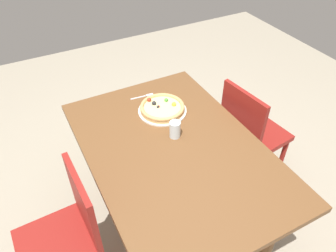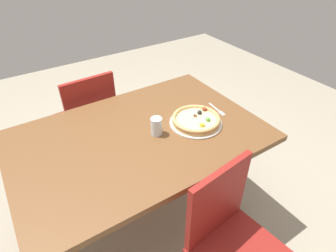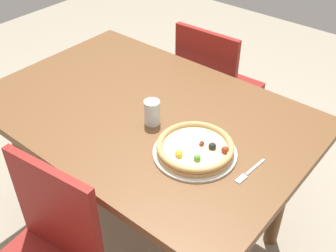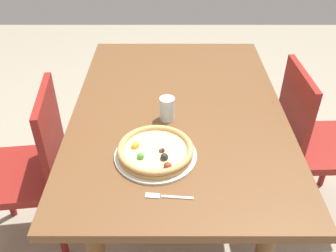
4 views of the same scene
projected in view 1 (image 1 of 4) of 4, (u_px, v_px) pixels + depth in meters
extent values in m
plane|color=#9E937F|center=(173.00, 223.00, 2.36)|extent=(6.00, 6.00, 0.00)
cube|color=brown|center=(174.00, 150.00, 1.88)|extent=(1.42, 0.96, 0.04)
cylinder|color=brown|center=(99.00, 154.00, 2.39)|extent=(0.07, 0.07, 0.72)
cylinder|color=brown|center=(176.00, 128.00, 2.61)|extent=(0.07, 0.07, 0.72)
cylinder|color=brown|center=(269.00, 240.00, 1.86)|extent=(0.07, 0.07, 0.72)
cylinder|color=maroon|center=(85.00, 231.00, 2.07)|extent=(0.04, 0.04, 0.44)
cube|color=maroon|center=(57.00, 245.00, 1.73)|extent=(0.42, 0.42, 0.04)
cube|color=maroon|center=(83.00, 205.00, 1.66)|extent=(0.38, 0.05, 0.42)
cylinder|color=maroon|center=(250.00, 136.00, 2.75)|extent=(0.04, 0.04, 0.44)
cylinder|color=maroon|center=(281.00, 160.00, 2.54)|extent=(0.04, 0.04, 0.44)
cylinder|color=maroon|center=(219.00, 152.00, 2.60)|extent=(0.04, 0.04, 0.44)
cylinder|color=maroon|center=(250.00, 179.00, 2.39)|extent=(0.04, 0.04, 0.44)
cube|color=maroon|center=(255.00, 134.00, 2.42)|extent=(0.44, 0.44, 0.04)
cube|color=maroon|center=(242.00, 118.00, 2.19)|extent=(0.38, 0.07, 0.42)
cylinder|color=silver|center=(162.00, 111.00, 2.13)|extent=(0.32, 0.32, 0.01)
cylinder|color=tan|center=(162.00, 109.00, 2.12)|extent=(0.29, 0.29, 0.02)
cylinder|color=beige|center=(162.00, 108.00, 2.11)|extent=(0.25, 0.25, 0.01)
torus|color=tan|center=(162.00, 107.00, 2.10)|extent=(0.29, 0.29, 0.02)
sphere|color=maroon|center=(149.00, 100.00, 2.15)|extent=(0.03, 0.03, 0.03)
sphere|color=#4C9E38|center=(166.00, 100.00, 2.15)|extent=(0.03, 0.03, 0.03)
sphere|color=#262626|center=(154.00, 103.00, 2.13)|extent=(0.03, 0.03, 0.03)
sphere|color=gold|center=(174.00, 104.00, 2.12)|extent=(0.03, 0.03, 0.03)
sphere|color=maroon|center=(159.00, 106.00, 2.10)|extent=(0.02, 0.02, 0.02)
sphere|color=#262626|center=(158.00, 107.00, 2.10)|extent=(0.02, 0.02, 0.02)
sphere|color=gold|center=(174.00, 104.00, 2.12)|extent=(0.02, 0.02, 0.02)
cube|color=silver|center=(138.00, 98.00, 2.24)|extent=(0.02, 0.11, 0.00)
cube|color=silver|center=(150.00, 95.00, 2.27)|extent=(0.03, 0.05, 0.00)
cylinder|color=silver|center=(175.00, 129.00, 1.91)|extent=(0.07, 0.07, 0.11)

